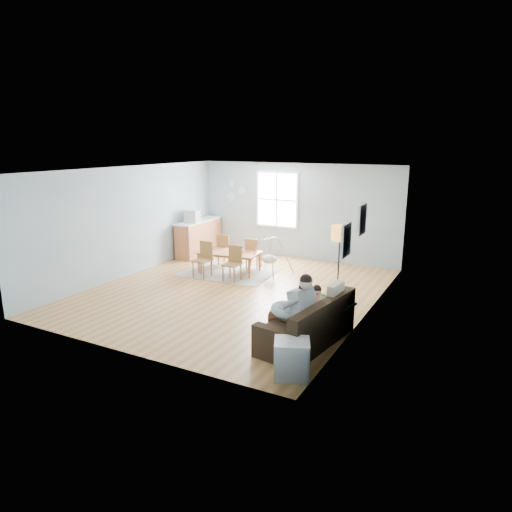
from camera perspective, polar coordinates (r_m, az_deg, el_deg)
The scene contains 22 objects.
room at distance 9.84m, azimuth -2.88°, elevation 9.13°, with size 8.40×9.40×3.90m.
window at distance 13.25m, azimuth 2.64°, elevation 7.05°, with size 1.32×0.08×1.62m.
pictures at distance 7.78m, azimuth 12.18°, elevation 3.28°, with size 0.05×1.34×0.74m.
wall_plates at distance 13.89m, azimuth -2.62°, elevation 8.12°, with size 0.67×0.02×0.66m.
sofa at distance 7.69m, azimuth 6.67°, elevation -8.88°, with size 1.11×2.04×0.79m.
green_throw at distance 8.17m, azimuth 8.54°, elevation -5.86°, with size 0.89×0.73×0.04m, color #155D28.
beige_pillow at distance 7.87m, azimuth 9.90°, elevation -5.05°, with size 0.13×0.47×0.47m, color #BCA990.
father at distance 7.38m, azimuth 4.85°, elevation -6.46°, with size 0.97×0.58×1.29m.
nursing_pillow at distance 7.47m, azimuth 3.87°, elevation -6.73°, with size 0.53×0.53×0.14m, color #A4BDCD.
infant at distance 7.47m, azimuth 4.01°, elevation -6.09°, with size 0.13×0.36×0.13m.
toddler at distance 7.74m, azimuth 6.98°, elevation -5.70°, with size 0.49×0.25×0.77m.
floor_lamp at distance 9.20m, azimuth 10.42°, elevation 1.99°, with size 0.33×0.33×1.66m.
storage_cube at distance 6.64m, azimuth 4.41°, elevation -12.70°, with size 0.63×0.60×0.55m.
rug at distance 11.78m, azimuth -3.38°, elevation -2.02°, with size 2.28×1.74×0.01m, color gray.
dining_table at distance 11.71m, azimuth -3.40°, elevation -0.77°, with size 1.54×0.86×0.54m, color #9B5932.
chair_sw at distance 11.36m, azimuth -6.52°, elevation -0.12°, with size 0.42×0.42×0.88m.
chair_se at distance 10.98m, azimuth -2.84°, elevation -0.65°, with size 0.39×0.39×0.85m.
chair_nw at distance 12.32m, azimuth -3.92°, elevation 1.01°, with size 0.40×0.40×0.87m.
chair_ne at distance 11.98m, azimuth -0.41°, elevation 0.52°, with size 0.41×0.41×0.83m.
counter at distance 13.66m, azimuth -7.16°, elevation 2.36°, with size 0.63×1.86×1.03m.
monitor at distance 13.24m, azimuth -8.00°, elevation 4.97°, with size 0.43×0.41×0.35m.
baby_swing at distance 11.47m, azimuth 1.69°, elevation -0.33°, with size 1.04×1.05×0.93m.
Camera 1 is at (5.03, -8.42, 3.26)m, focal length 32.00 mm.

